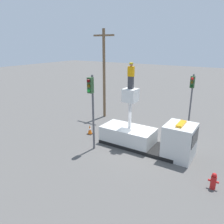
# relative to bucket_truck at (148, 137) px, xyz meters

# --- Properties ---
(ground_plane) EXTENTS (120.00, 120.00, 0.00)m
(ground_plane) POSITION_rel_bucket_truck_xyz_m (-0.63, 0.00, -0.87)
(ground_plane) COLOR #565451
(bucket_truck) EXTENTS (6.54, 2.06, 4.13)m
(bucket_truck) POSITION_rel_bucket_truck_xyz_m (0.00, 0.00, 0.00)
(bucket_truck) COLOR black
(bucket_truck) RESTS_ON ground
(worker) EXTENTS (0.40, 0.26, 1.75)m
(worker) POSITION_rel_bucket_truck_xyz_m (-1.42, 0.00, 4.14)
(worker) COLOR #38383D
(worker) RESTS_ON bucket_truck
(traffic_light_pole) EXTENTS (0.34, 0.57, 5.18)m
(traffic_light_pole) POSITION_rel_bucket_truck_xyz_m (-3.19, -2.07, 2.80)
(traffic_light_pole) COLOR #515156
(traffic_light_pole) RESTS_ON ground
(traffic_light_across) EXTENTS (0.34, 0.57, 4.58)m
(traffic_light_across) POSITION_rel_bucket_truck_xyz_m (1.23, 6.32, 2.37)
(traffic_light_across) COLOR #515156
(traffic_light_across) RESTS_ON ground
(fire_hydrant) EXTENTS (0.52, 0.28, 0.90)m
(fire_hydrant) POSITION_rel_bucket_truck_xyz_m (4.61, -2.27, -0.43)
(fire_hydrant) COLOR red
(fire_hydrant) RESTS_ON ground
(traffic_cone_rear) EXTENTS (0.43, 0.43, 0.77)m
(traffic_cone_rear) POSITION_rel_bucket_truck_xyz_m (-5.01, -0.07, -0.50)
(traffic_cone_rear) COLOR black
(traffic_cone_rear) RESTS_ON ground
(utility_pole) EXTENTS (2.20, 0.26, 8.37)m
(utility_pole) POSITION_rel_bucket_truck_xyz_m (-6.55, 4.30, 3.64)
(utility_pole) COLOR brown
(utility_pole) RESTS_ON ground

